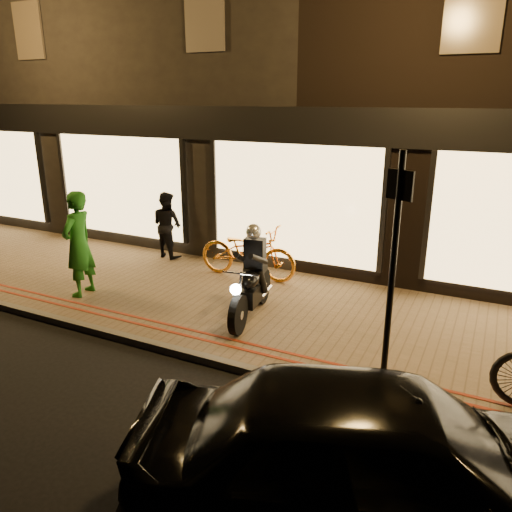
{
  "coord_description": "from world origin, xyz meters",
  "views": [
    {
      "loc": [
        3.78,
        -5.37,
        3.7
      ],
      "look_at": [
        0.19,
        1.86,
        1.1
      ],
      "focal_mm": 35.0,
      "sensor_mm": 36.0,
      "label": 1
    }
  ],
  "objects_px": {
    "sign_post": "(393,261)",
    "parked_car": "(385,461)",
    "bicycle_gold": "(248,252)",
    "person_green": "(78,244)",
    "motorcycle": "(252,282)"
  },
  "relations": [
    {
      "from": "sign_post",
      "to": "person_green",
      "type": "height_order",
      "value": "sign_post"
    },
    {
      "from": "person_green",
      "to": "motorcycle",
      "type": "bearing_deg",
      "value": 91.49
    },
    {
      "from": "sign_post",
      "to": "parked_car",
      "type": "distance_m",
      "value": 2.52
    },
    {
      "from": "sign_post",
      "to": "parked_car",
      "type": "relative_size",
      "value": 0.69
    },
    {
      "from": "person_green",
      "to": "parked_car",
      "type": "height_order",
      "value": "person_green"
    },
    {
      "from": "sign_post",
      "to": "bicycle_gold",
      "type": "relative_size",
      "value": 1.43
    },
    {
      "from": "parked_car",
      "to": "bicycle_gold",
      "type": "bearing_deg",
      "value": 18.26
    },
    {
      "from": "motorcycle",
      "to": "bicycle_gold",
      "type": "xyz_separation_m",
      "value": [
        -0.94,
        1.67,
        -0.06
      ]
    },
    {
      "from": "parked_car",
      "to": "person_green",
      "type": "bearing_deg",
      "value": 46.26
    },
    {
      "from": "motorcycle",
      "to": "sign_post",
      "type": "bearing_deg",
      "value": -32.36
    },
    {
      "from": "bicycle_gold",
      "to": "parked_car",
      "type": "distance_m",
      "value": 6.33
    },
    {
      "from": "bicycle_gold",
      "to": "parked_car",
      "type": "bearing_deg",
      "value": -144.33
    },
    {
      "from": "motorcycle",
      "to": "parked_car",
      "type": "xyz_separation_m",
      "value": [
        2.95,
        -3.32,
        0.01
      ]
    },
    {
      "from": "sign_post",
      "to": "bicycle_gold",
      "type": "xyz_separation_m",
      "value": [
        -3.41,
        2.75,
        -1.13
      ]
    },
    {
      "from": "sign_post",
      "to": "person_green",
      "type": "relative_size",
      "value": 1.53
    }
  ]
}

